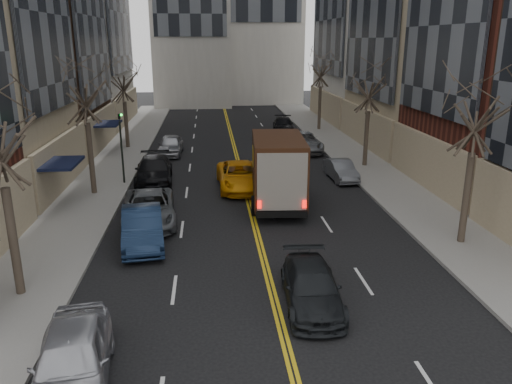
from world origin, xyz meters
TOP-DOWN VIEW (x-y plane):
  - sidewalk_left at (-9.00, 27.00)m, footprint 4.00×66.00m
  - sidewalk_right at (9.00, 27.00)m, footprint 4.00×66.00m
  - tree_lf_mid at (-8.80, 20.00)m, footprint 3.20×3.20m
  - tree_lf_far at (-8.80, 33.00)m, footprint 3.20×3.20m
  - tree_rt_near at (8.80, 11.00)m, footprint 3.20×3.20m
  - tree_rt_mid at (8.80, 25.00)m, footprint 3.20×3.20m
  - tree_rt_far at (8.80, 40.00)m, footprint 3.20×3.20m
  - traffic_signal at (-7.39, 22.00)m, footprint 0.29×0.26m
  - ups_truck at (1.51, 17.37)m, footprint 3.20×7.08m
  - observer_sedan at (1.20, 6.46)m, footprint 2.08×4.60m
  - taxi at (-0.30, 20.53)m, footprint 2.79×5.67m
  - pedestrian at (0.99, 14.99)m, footprint 0.48×0.63m
  - parked_lf_a at (-5.73, 2.94)m, footprint 2.50×4.93m
  - parked_lf_b at (-5.10, 12.34)m, footprint 2.31×5.02m
  - parked_lf_c at (-5.10, 15.03)m, footprint 3.02×5.61m
  - parked_lf_d at (-5.58, 22.26)m, footprint 2.53×5.60m
  - parked_lf_e at (-5.10, 30.33)m, footprint 1.92×4.51m
  - parked_rt_a at (6.27, 21.89)m, footprint 1.53×3.92m
  - parked_rt_b at (5.42, 30.52)m, footprint 2.61×5.57m
  - parked_rt_c at (5.10, 39.29)m, footprint 2.56×5.03m

SIDE VIEW (x-z plane):
  - sidewalk_left at x=-9.00m, z-range 0.00..0.15m
  - sidewalk_right at x=9.00m, z-range 0.00..0.15m
  - parked_rt_a at x=6.27m, z-range 0.00..1.27m
  - observer_sedan at x=1.20m, z-range 0.00..1.31m
  - parked_rt_c at x=5.10m, z-range 0.00..1.40m
  - parked_lf_c at x=-5.10m, z-range 0.00..1.50m
  - parked_lf_e at x=-5.10m, z-range 0.00..1.52m
  - parked_rt_b at x=5.42m, z-range 0.00..1.54m
  - taxi at x=-0.30m, z-range 0.00..1.55m
  - pedestrian at x=0.99m, z-range 0.00..1.56m
  - parked_lf_d at x=-5.58m, z-range 0.00..1.59m
  - parked_lf_b at x=-5.10m, z-range 0.00..1.60m
  - parked_lf_a at x=-5.73m, z-range 0.00..1.61m
  - ups_truck at x=1.51m, z-range 0.01..3.81m
  - traffic_signal at x=-7.39m, z-range 0.47..5.17m
  - tree_lf_far at x=-8.80m, z-range 1.97..10.08m
  - tree_rt_mid at x=8.80m, z-range 2.01..10.33m
  - tree_rt_near at x=8.80m, z-range 2.10..10.81m
  - tree_lf_mid at x=-8.80m, z-range 2.14..11.05m
  - tree_rt_far at x=8.80m, z-range 2.19..11.29m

